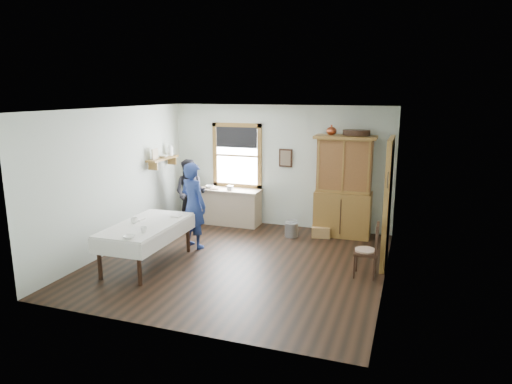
% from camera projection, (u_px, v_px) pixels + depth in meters
% --- Properties ---
extents(room, '(5.01, 5.01, 2.70)m').
position_uv_depth(room, '(239.00, 188.00, 7.85)').
color(room, black).
rests_on(room, ground).
extents(window, '(1.18, 0.07, 1.48)m').
position_uv_depth(window, '(237.00, 152.00, 10.39)').
color(window, white).
rests_on(window, room).
extents(doorway, '(0.09, 1.14, 2.22)m').
position_uv_depth(doorway, '(389.00, 199.00, 7.89)').
color(doorway, '#4A4134').
rests_on(doorway, room).
extents(wall_shelf, '(0.24, 1.00, 0.44)m').
position_uv_depth(wall_shelf, '(163.00, 157.00, 9.98)').
color(wall_shelf, olive).
rests_on(wall_shelf, room).
extents(framed_picture, '(0.30, 0.04, 0.40)m').
position_uv_depth(framed_picture, '(286.00, 158.00, 10.03)').
color(framed_picture, black).
rests_on(framed_picture, room).
extents(rug_beater, '(0.01, 0.27, 0.27)m').
position_uv_depth(rug_beater, '(388.00, 173.00, 7.27)').
color(rug_beater, black).
rests_on(rug_beater, room).
extents(work_counter, '(1.43, 0.55, 0.82)m').
position_uv_depth(work_counter, '(230.00, 206.00, 10.43)').
color(work_counter, tan).
rests_on(work_counter, room).
extents(china_hutch, '(1.25, 0.60, 2.11)m').
position_uv_depth(china_hutch, '(344.00, 187.00, 9.44)').
color(china_hutch, olive).
rests_on(china_hutch, room).
extents(dining_table, '(1.01, 1.88, 0.75)m').
position_uv_depth(dining_table, '(147.00, 244.00, 7.97)').
color(dining_table, white).
rests_on(dining_table, room).
extents(spindle_chair, '(0.45, 0.45, 0.91)m').
position_uv_depth(spindle_chair, '(366.00, 250.00, 7.44)').
color(spindle_chair, black).
rests_on(spindle_chair, room).
extents(pail, '(0.34, 0.34, 0.30)m').
position_uv_depth(pail, '(291.00, 230.00, 9.56)').
color(pail, '#929599').
rests_on(pail, room).
extents(wicker_basket, '(0.42, 0.34, 0.22)m').
position_uv_depth(wicker_basket, '(321.00, 232.00, 9.54)').
color(wicker_basket, '#A8864C').
rests_on(wicker_basket, room).
extents(woman_blue, '(0.66, 0.55, 1.55)m').
position_uv_depth(woman_blue, '(193.00, 209.00, 8.79)').
color(woman_blue, navy).
rests_on(woman_blue, room).
extents(figure_dark, '(0.74, 0.62, 1.40)m').
position_uv_depth(figure_dark, '(190.00, 195.00, 10.26)').
color(figure_dark, black).
rests_on(figure_dark, room).
extents(table_cup_a, '(0.16, 0.16, 0.10)m').
position_uv_depth(table_cup_a, '(134.00, 221.00, 7.90)').
color(table_cup_a, white).
rests_on(table_cup_a, dining_table).
extents(table_cup_b, '(0.11, 0.11, 0.10)m').
position_uv_depth(table_cup_b, '(144.00, 230.00, 7.37)').
color(table_cup_b, white).
rests_on(table_cup_b, dining_table).
extents(table_bowl, '(0.25, 0.25, 0.05)m').
position_uv_depth(table_bowl, '(129.00, 237.00, 7.09)').
color(table_bowl, white).
rests_on(table_bowl, dining_table).
extents(counter_book, '(0.23, 0.27, 0.02)m').
position_uv_depth(counter_book, '(210.00, 188.00, 10.40)').
color(counter_book, '#73614C').
rests_on(counter_book, work_counter).
extents(counter_bowl, '(0.25, 0.25, 0.06)m').
position_uv_depth(counter_bowl, '(210.00, 187.00, 10.43)').
color(counter_bowl, white).
rests_on(counter_bowl, work_counter).
extents(shelf_bowl, '(0.22, 0.22, 0.05)m').
position_uv_depth(shelf_bowl, '(164.00, 156.00, 9.99)').
color(shelf_bowl, white).
rests_on(shelf_bowl, wall_shelf).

